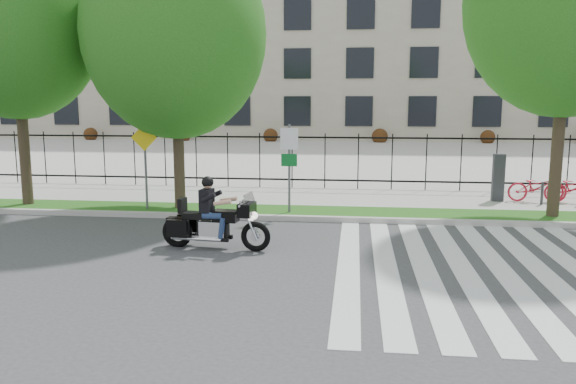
# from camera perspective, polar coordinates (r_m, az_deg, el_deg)

# --- Properties ---
(ground) EXTENTS (120.00, 120.00, 0.00)m
(ground) POSITION_cam_1_polar(r_m,az_deg,el_deg) (11.78, -4.69, -7.04)
(ground) COLOR #393A3C
(ground) RESTS_ON ground
(curb) EXTENTS (60.00, 0.20, 0.15)m
(curb) POSITION_cam_1_polar(r_m,az_deg,el_deg) (15.68, -1.69, -2.63)
(curb) COLOR #B2AFA8
(curb) RESTS_ON ground
(grass_verge) EXTENTS (60.00, 1.50, 0.15)m
(grass_verge) POSITION_cam_1_polar(r_m,az_deg,el_deg) (16.50, -1.25, -2.03)
(grass_verge) COLOR #1F5314
(grass_verge) RESTS_ON ground
(sidewalk) EXTENTS (60.00, 3.50, 0.15)m
(sidewalk) POSITION_cam_1_polar(r_m,az_deg,el_deg) (18.94, -0.18, -0.57)
(sidewalk) COLOR #AFAEA4
(sidewalk) RESTS_ON ground
(plaza) EXTENTS (80.00, 34.00, 0.10)m
(plaza) POSITION_cam_1_polar(r_m,az_deg,el_deg) (36.29, 3.24, 4.06)
(plaza) COLOR #AFAEA4
(plaza) RESTS_ON ground
(crosswalk_stripes) EXTENTS (5.70, 8.00, 0.01)m
(crosswalk_stripes) POSITION_cam_1_polar(r_m,az_deg,el_deg) (11.82, 19.09, -7.43)
(crosswalk_stripes) COLOR silver
(crosswalk_stripes) RESTS_ON ground
(iron_fence) EXTENTS (30.00, 0.06, 2.00)m
(iron_fence) POSITION_cam_1_polar(r_m,az_deg,el_deg) (20.52, 0.42, 3.22)
(iron_fence) COLOR black
(iron_fence) RESTS_ON sidewalk
(office_building) EXTENTS (60.00, 21.90, 20.15)m
(office_building) POSITION_cam_1_polar(r_m,az_deg,el_deg) (56.43, 4.69, 15.96)
(office_building) COLOR #A39983
(office_building) RESTS_ON ground
(lamp_post_left) EXTENTS (1.06, 0.70, 4.25)m
(lamp_post_left) POSITION_cam_1_polar(r_m,az_deg,el_deg) (27.15, -25.17, 8.17)
(lamp_post_left) COLOR black
(lamp_post_left) RESTS_ON ground
(lamp_post_right) EXTENTS (1.06, 0.70, 4.25)m
(lamp_post_right) POSITION_cam_1_polar(r_m,az_deg,el_deg) (24.32, 25.62, 8.11)
(lamp_post_right) COLOR black
(lamp_post_right) RESTS_ON ground
(street_tree_0) EXTENTS (4.96, 4.96, 8.29)m
(street_tree_0) POSITION_cam_1_polar(r_m,az_deg,el_deg) (19.06, -26.00, 15.20)
(street_tree_0) COLOR #35281D
(street_tree_0) RESTS_ON grass_verge
(street_tree_1) EXTENTS (5.26, 5.26, 8.09)m
(street_tree_1) POSITION_cam_1_polar(r_m,az_deg,el_deg) (16.95, -11.41, 15.53)
(street_tree_1) COLOR #35281D
(street_tree_1) RESTS_ON grass_verge
(sign_pole_regulatory) EXTENTS (0.50, 0.09, 2.50)m
(sign_pole_regulatory) POSITION_cam_1_polar(r_m,az_deg,el_deg) (15.84, 0.12, 3.59)
(sign_pole_regulatory) COLOR #59595B
(sign_pole_regulatory) RESTS_ON grass_verge
(sign_pole_warning) EXTENTS (0.78, 0.09, 2.49)m
(sign_pole_warning) POSITION_cam_1_polar(r_m,az_deg,el_deg) (16.87, -14.33, 3.66)
(sign_pole_warning) COLOR #59595B
(sign_pole_warning) RESTS_ON grass_verge
(motorcycle_rider) EXTENTS (2.57, 0.86, 1.98)m
(motorcycle_rider) POSITION_cam_1_polar(r_m,az_deg,el_deg) (12.67, -7.48, -2.85)
(motorcycle_rider) COLOR black
(motorcycle_rider) RESTS_ON ground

